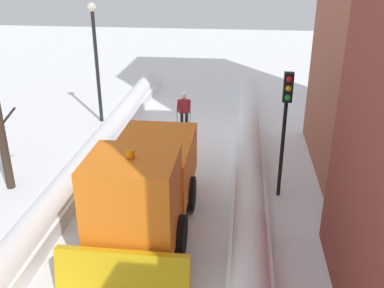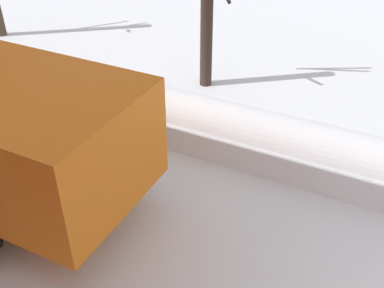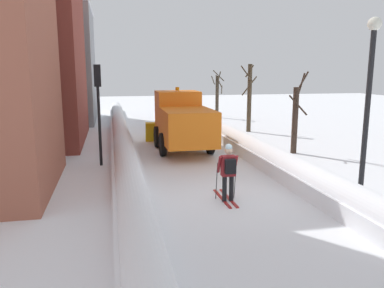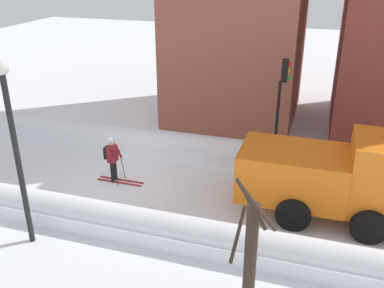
{
  "view_description": "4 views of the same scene",
  "coord_description": "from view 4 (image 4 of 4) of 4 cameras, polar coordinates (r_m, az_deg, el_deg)",
  "views": [
    {
      "loc": [
        -2.53,
        18.19,
        7.38
      ],
      "look_at": [
        -0.97,
        4.8,
        1.51
      ],
      "focal_mm": 40.72,
      "sensor_mm": 36.0,
      "label": 1
    },
    {
      "loc": [
        -3.82,
        1.63,
        5.03
      ],
      "look_at": [
        0.82,
        3.96,
        1.49
      ],
      "focal_mm": 43.05,
      "sensor_mm": 36.0,
      "label": 2
    },
    {
      "loc": [
        -3.43,
        -11.07,
        3.97
      ],
      "look_at": [
        -0.16,
        4.38,
        0.93
      ],
      "focal_mm": 35.88,
      "sensor_mm": 36.0,
      "label": 3
    },
    {
      "loc": [
        12.78,
        6.85,
        7.89
      ],
      "look_at": [
        -0.72,
        2.61,
        1.61
      ],
      "focal_mm": 40.04,
      "sensor_mm": 36.0,
      "label": 4
    }
  ],
  "objects": [
    {
      "name": "skier",
      "position": [
        16.19,
        -10.55,
        -1.7
      ],
      "size": [
        0.62,
        1.8,
        1.81
      ],
      "color": "black",
      "rests_on": "ground"
    },
    {
      "name": "bare_tree_near",
      "position": [
        9.81,
        7.69,
        -15.3
      ],
      "size": [
        0.94,
        0.92,
        3.94
      ],
      "color": "#382921",
      "rests_on": "ground"
    },
    {
      "name": "plow_truck",
      "position": [
        14.29,
        18.55,
        -4.11
      ],
      "size": [
        3.2,
        5.98,
        3.12
      ],
      "color": "orange",
      "rests_on": "ground"
    },
    {
      "name": "street_lamp",
      "position": [
        12.47,
        -22.71,
        1.13
      ],
      "size": [
        0.4,
        0.4,
        5.49
      ],
      "color": "black",
      "rests_on": "ground"
    },
    {
      "name": "traffic_light_pole",
      "position": [
        17.48,
        11.93,
        7.02
      ],
      "size": [
        0.28,
        0.42,
        4.21
      ],
      "color": "black",
      "rests_on": "ground"
    }
  ]
}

